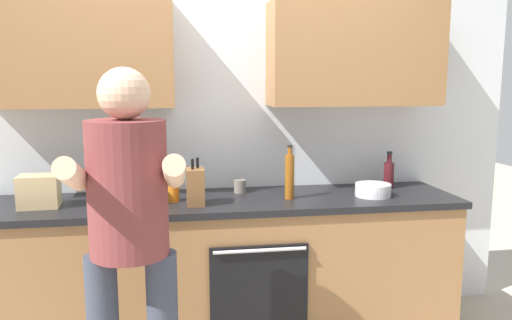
{
  "coord_description": "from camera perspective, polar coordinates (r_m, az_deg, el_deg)",
  "views": [
    {
      "loc": [
        -0.29,
        -2.96,
        1.6
      ],
      "look_at": [
        0.16,
        -0.1,
        1.15
      ],
      "focal_mm": 35.25,
      "sensor_mm": 36.0,
      "label": 1
    }
  ],
  "objects": [
    {
      "name": "back_wall_unit",
      "position": [
        3.25,
        -3.95,
        6.84
      ],
      "size": [
        4.0,
        0.38,
        2.5
      ],
      "color": "silver",
      "rests_on": "ground"
    },
    {
      "name": "bottle_syrup",
      "position": [
        3.03,
        3.83,
        -1.79
      ],
      "size": [
        0.06,
        0.06,
        0.33
      ],
      "color": "#8C4C14",
      "rests_on": "counter"
    },
    {
      "name": "cup_coffee",
      "position": [
        2.93,
        -16.23,
        -4.28
      ],
      "size": [
        0.07,
        0.07,
        0.11
      ],
      "primitive_type": "cylinder",
      "color": "white",
      "rests_on": "counter"
    },
    {
      "name": "knife_block",
      "position": [
        2.91,
        -6.89,
        -3.01
      ],
      "size": [
        0.1,
        0.14,
        0.27
      ],
      "color": "brown",
      "rests_on": "counter"
    },
    {
      "name": "cup_stoneware",
      "position": [
        3.21,
        -1.83,
        -2.98
      ],
      "size": [
        0.08,
        0.08,
        0.08
      ],
      "primitive_type": "cylinder",
      "color": "slate",
      "rests_on": "counter"
    },
    {
      "name": "person_standing",
      "position": [
        2.26,
        -14.2,
        -7.32
      ],
      "size": [
        0.49,
        0.45,
        1.66
      ],
      "color": "#383D4C",
      "rests_on": "ground"
    },
    {
      "name": "mixing_bowl",
      "position": [
        3.2,
        13.13,
        -3.32
      ],
      "size": [
        0.22,
        0.22,
        0.08
      ],
      "primitive_type": "cylinder",
      "color": "silver",
      "rests_on": "counter"
    },
    {
      "name": "bottle_wine",
      "position": [
        3.45,
        14.84,
        -1.52
      ],
      "size": [
        0.07,
        0.07,
        0.25
      ],
      "color": "#471419",
      "rests_on": "counter"
    },
    {
      "name": "bottle_water",
      "position": [
        3.1,
        -17.6,
        -2.92
      ],
      "size": [
        0.08,
        0.08,
        0.24
      ],
      "color": "silver",
      "rests_on": "counter"
    },
    {
      "name": "bottle_soda",
      "position": [
        2.92,
        -13.04,
        -3.22
      ],
      "size": [
        0.06,
        0.06,
        0.23
      ],
      "color": "#198C33",
      "rests_on": "counter"
    },
    {
      "name": "grocery_bag_bread",
      "position": [
        3.09,
        -23.41,
        -3.27
      ],
      "size": [
        0.22,
        0.17,
        0.18
      ],
      "primitive_type": "cube",
      "rotation": [
        0.0,
        0.0,
        0.05
      ],
      "color": "tan",
      "rests_on": "counter"
    },
    {
      "name": "cup_tea",
      "position": [
        3.04,
        -15.02,
        -3.85
      ],
      "size": [
        0.07,
        0.07,
        0.1
      ],
      "primitive_type": "cylinder",
      "color": "#33598C",
      "rests_on": "counter"
    },
    {
      "name": "counter",
      "position": [
        3.19,
        -3.27,
        -12.29
      ],
      "size": [
        2.84,
        0.67,
        0.9
      ],
      "color": "olive",
      "rests_on": "ground"
    },
    {
      "name": "bottle_juice",
      "position": [
        3.01,
        -9.42,
        -3.07
      ],
      "size": [
        0.07,
        0.07,
        0.21
      ],
      "color": "orange",
      "rests_on": "counter"
    }
  ]
}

